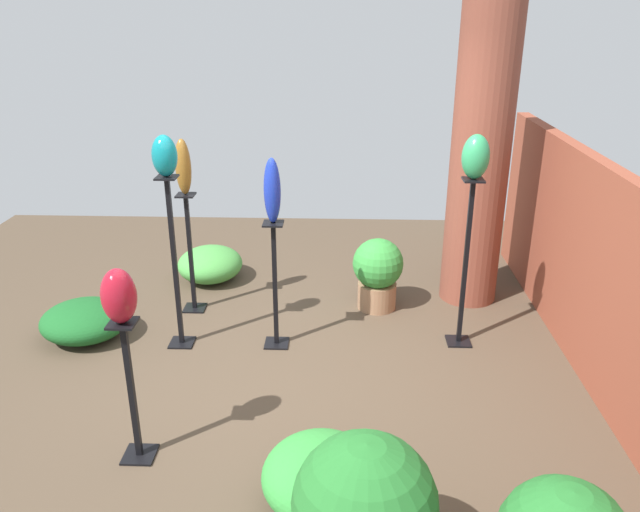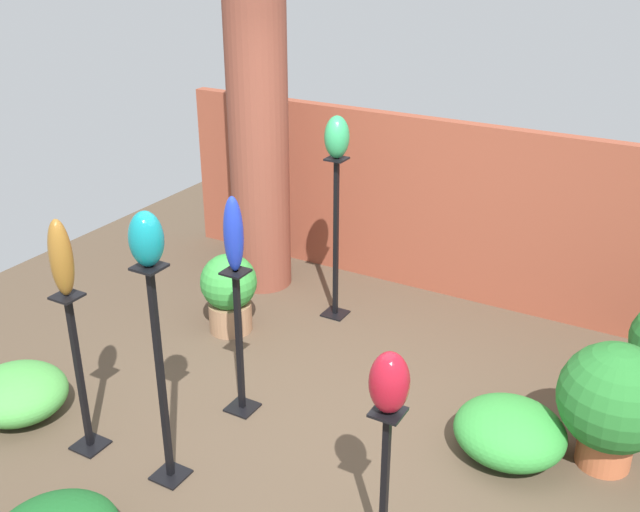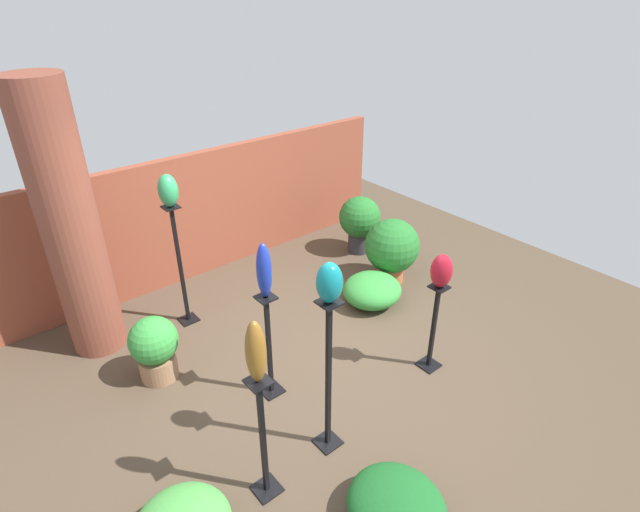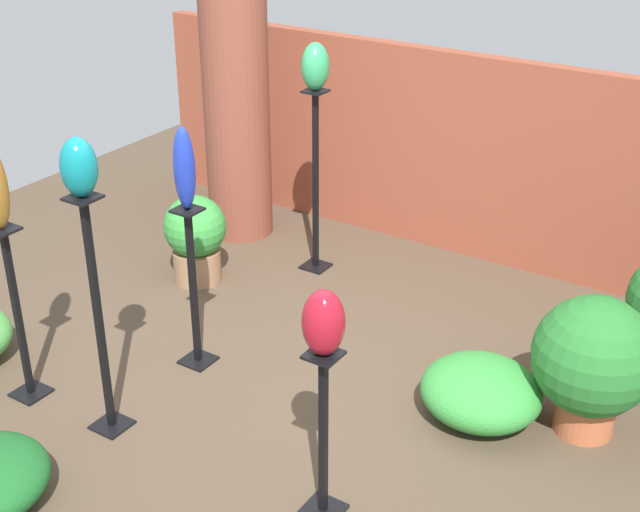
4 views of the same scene
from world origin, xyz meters
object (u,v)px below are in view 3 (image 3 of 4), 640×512
Objects in this scene: pedestal_cobalt at (269,351)px; pedestal_ruby at (433,331)px; potted_plant_front_left at (155,347)px; potted_plant_walkway_edge at (360,220)px; pedestal_teal at (328,383)px; potted_plant_front_right at (392,248)px; art_vase_cobalt at (264,271)px; art_vase_ruby at (441,271)px; pedestal_bronze at (263,444)px; art_vase_bronze at (256,352)px; art_vase_teal at (329,283)px; brick_pillar at (70,227)px; art_vase_jade at (168,191)px; pedestal_jade at (181,271)px.

pedestal_cobalt is 1.13× the size of pedestal_ruby.
potted_plant_front_left is 0.83× the size of potted_plant_walkway_edge.
potted_plant_front_right is (2.31, 1.46, -0.20)m from pedestal_teal.
art_vase_ruby is (1.44, -0.73, -0.22)m from art_vase_cobalt.
art_vase_ruby reaches higher than potted_plant_walkway_edge.
pedestal_bronze is 3.36× the size of art_vase_ruby.
pedestal_ruby is at bearing 3.15° from art_vase_bronze.
art_vase_cobalt reaches higher than potted_plant_walkway_edge.
art_vase_bronze is 4.06m from potted_plant_walkway_edge.
art_vase_ruby is (1.42, 0.08, -0.49)m from art_vase_teal.
art_vase_ruby is 0.39× the size of potted_plant_front_right.
brick_pillar is at bearing 106.70° from potted_plant_front_left.
pedestal_teal is 2.13× the size of potted_plant_front_left.
art_vase_bronze is at bearing -176.85° from pedestal_ruby.
art_vase_cobalt is 1.50m from potted_plant_front_left.
brick_pillar is at bearing 111.63° from pedestal_teal.
potted_plant_walkway_edge reaches higher than potted_plant_front_left.
art_vase_cobalt reaches higher than art_vase_ruby.
art_vase_jade is 1.03× the size of art_vase_ruby.
pedestal_ruby is 2.70m from potted_plant_front_left.
art_vase_ruby is 0.41× the size of potted_plant_walkway_edge.
art_vase_jade is at bearing 93.36° from art_vase_cobalt.
potted_plant_walkway_edge is at bearing 42.06° from pedestal_teal.
pedestal_bronze is at bearing -176.72° from art_vase_teal.
pedestal_teal is 4.34× the size of art_vase_ruby.
brick_pillar reaches higher than pedestal_jade.
potted_plant_front_left is at bearing 176.04° from potted_plant_front_right.
art_vase_jade reaches higher than pedestal_jade.
pedestal_jade is 1.68× the size of potted_plant_front_right.
potted_plant_front_left is at bearing 93.38° from art_vase_bronze.
brick_pillar is 1.91× the size of pedestal_teal.
pedestal_jade is at bearing 160.10° from potted_plant_front_right.
pedestal_ruby is at bearing -26.80° from pedestal_cobalt.
pedestal_bronze reaches higher than potted_plant_front_left.
pedestal_cobalt is 1.73m from art_vase_ruby.
art_vase_jade is (0.91, -0.23, 0.21)m from brick_pillar.
brick_pillar reaches higher than pedestal_teal.
pedestal_ruby is at bearing 3.10° from pedestal_teal.
brick_pillar is at bearing 134.29° from art_vase_ruby.
art_vase_cobalt reaches higher than pedestal_bronze.
potted_plant_front_left is (-2.17, 1.60, -0.06)m from pedestal_ruby.
art_vase_bronze reaches higher than potted_plant_walkway_edge.
potted_plant_walkway_edge is at bearing 63.02° from pedestal_ruby.
brick_pillar reaches higher than potted_plant_front_right.
brick_pillar is 5.39× the size of art_vase_cobalt.
pedestal_bronze is 3.32m from potted_plant_front_right.
brick_pillar is at bearing 119.46° from pedestal_cobalt.
art_vase_cobalt reaches higher than pedestal_cobalt.
brick_pillar is at bearing 161.57° from potted_plant_front_right.
pedestal_bronze is 3.96m from potted_plant_walkway_edge.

